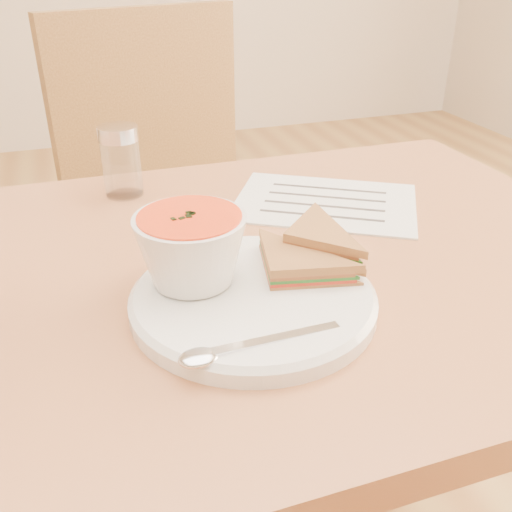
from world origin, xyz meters
name	(u,v)px	position (x,y,z in m)	size (l,w,h in m)	color
dining_table	(251,467)	(0.00, 0.00, 0.38)	(1.00, 0.70, 0.75)	brown
chair_far	(201,256)	(0.05, 0.49, 0.49)	(0.44, 0.44, 0.98)	brown
plate	(253,300)	(-0.03, -0.11, 0.76)	(0.26, 0.26, 0.02)	white
soup_bowl	(192,252)	(-0.09, -0.07, 0.81)	(0.12, 0.12, 0.08)	white
sandwich_half_a	(270,284)	(-0.02, -0.12, 0.78)	(0.10, 0.10, 0.03)	#9E6238
sandwich_half_b	(283,246)	(0.02, -0.06, 0.79)	(0.10, 0.10, 0.03)	#9E6238
spoon	(256,344)	(-0.06, -0.20, 0.77)	(0.18, 0.04, 0.01)	silver
paper_menu	(325,202)	(0.16, 0.12, 0.75)	(0.27, 0.20, 0.00)	white
condiment_shaker	(121,161)	(-0.12, 0.26, 0.80)	(0.06, 0.06, 0.11)	silver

